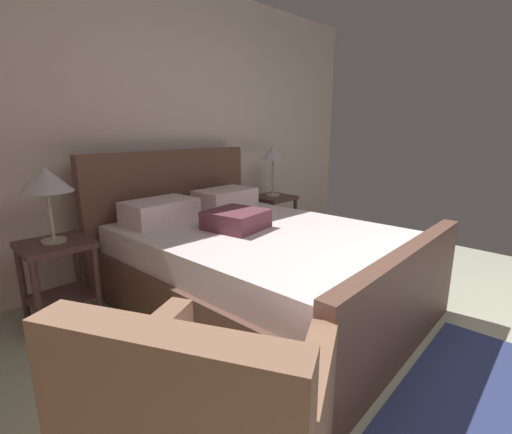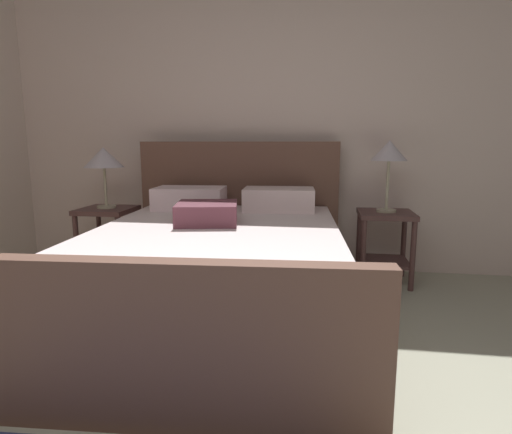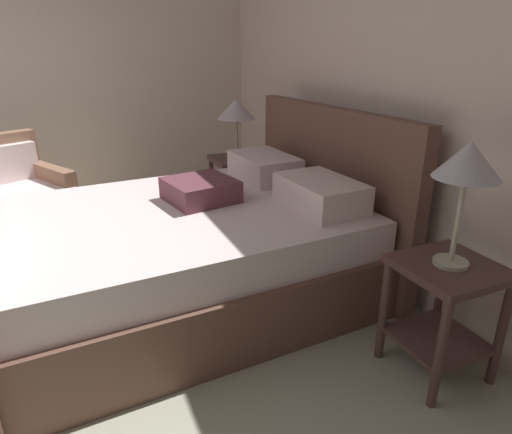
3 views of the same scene
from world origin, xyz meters
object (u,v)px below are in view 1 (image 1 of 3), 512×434
Objects in this scene: bed at (254,262)px; table_lamp_left at (46,181)px; nightstand_right at (272,212)px; nightstand_left at (58,269)px; table_lamp_right at (273,155)px.

bed is 1.57m from table_lamp_left.
bed is at bearing -142.88° from nightstand_right.
table_lamp_left is (-1.19, 0.77, 0.68)m from bed.
nightstand_left is 0.62m from table_lamp_left.
table_lamp_left is (-0.00, 0.00, 0.62)m from nightstand_left.
nightstand_right is 1.15× the size of table_lamp_left.
nightstand_right is at bearing 3.29° from nightstand_left.
nightstand_left is (-1.19, 0.77, 0.06)m from bed.
bed is 1.67m from table_lamp_right.
table_lamp_right is 1.11× the size of table_lamp_left.
table_lamp_right is 2.48m from nightstand_left.
nightstand_right is 1.04× the size of table_lamp_right.
bed is at bearing -142.88° from table_lamp_right.
nightstand_right is at bearing -116.57° from table_lamp_right.
table_lamp_right is at bearing 3.29° from table_lamp_left.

